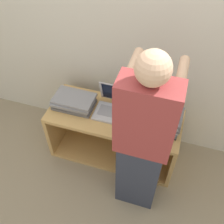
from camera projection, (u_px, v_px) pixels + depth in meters
ground_plane at (107, 171)px, 2.67m from camera, size 12.00×12.00×0.00m
wall_back at (128, 34)px, 2.20m from camera, size 8.00×0.05×2.40m
cart at (116, 130)px, 2.67m from camera, size 1.25×0.52×0.57m
laptop_open at (116, 107)px, 2.41m from camera, size 0.38×0.30×0.25m
laptop_stack_left at (74, 102)px, 2.46m from camera, size 0.39×0.26×0.11m
laptop_stack_right at (159, 119)px, 2.28m from camera, size 0.40×0.27×0.17m
person at (142, 144)px, 1.91m from camera, size 0.40×0.53×1.60m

